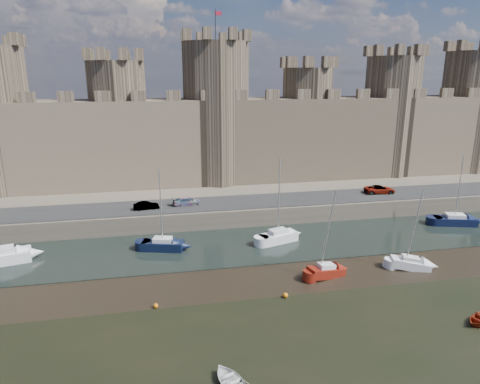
{
  "coord_description": "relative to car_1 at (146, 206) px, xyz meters",
  "views": [
    {
      "loc": [
        -8.34,
        -24.29,
        20.67
      ],
      "look_at": [
        0.85,
        22.0,
        7.49
      ],
      "focal_mm": 32.0,
      "sensor_mm": 36.0,
      "label": 1
    }
  ],
  "objects": [
    {
      "name": "car_3",
      "position": [
        35.61,
        1.24,
        0.09
      ],
      "size": [
        4.92,
        2.65,
        1.31
      ],
      "primitive_type": "imported",
      "rotation": [
        0.0,
        0.0,
        1.47
      ],
      "color": "gray",
      "rests_on": "quay"
    },
    {
      "name": "road",
      "position": [
        10.08,
        0.81,
        -0.52
      ],
      "size": [
        160.0,
        7.0,
        0.1
      ],
      "primitive_type": "cube",
      "color": "black",
      "rests_on": "quay"
    },
    {
      "name": "castle",
      "position": [
        9.44,
        14.81,
        8.6
      ],
      "size": [
        108.5,
        11.0,
        29.0
      ],
      "color": "#42382B",
      "rests_on": "quay"
    },
    {
      "name": "sailboat_2",
      "position": [
        16.25,
        -9.06,
        -2.23
      ],
      "size": [
        5.29,
        3.34,
        10.67
      ],
      "rotation": [
        0.0,
        0.0,
        0.31
      ],
      "color": "white",
      "rests_on": "ground"
    },
    {
      "name": "buoy_1",
      "position": [
        0.96,
        -21.99,
        -2.84
      ],
      "size": [
        0.46,
        0.46,
        0.46
      ],
      "primitive_type": "sphere",
      "color": "orange",
      "rests_on": "ground"
    },
    {
      "name": "quay",
      "position": [
        10.08,
        26.81,
        -1.82
      ],
      "size": [
        160.0,
        60.0,
        2.5
      ],
      "primitive_type": "cube",
      "color": "#4C443A",
      "rests_on": "ground"
    },
    {
      "name": "ground",
      "position": [
        10.08,
        -33.19,
        -3.07
      ],
      "size": [
        160.0,
        160.0,
        0.0
      ],
      "primitive_type": "plane",
      "color": "black",
      "rests_on": "ground"
    },
    {
      "name": "buoy_3",
      "position": [
        13.09,
        -22.49,
        -2.82
      ],
      "size": [
        0.49,
        0.49,
        0.49
      ],
      "primitive_type": "sphere",
      "color": "orange",
      "rests_on": "ground"
    },
    {
      "name": "sailboat_0",
      "position": [
        -15.96,
        -9.05,
        -2.2
      ],
      "size": [
        6.54,
        3.73,
        11.51
      ],
      "rotation": [
        0.0,
        0.0,
        0.23
      ],
      "color": "white",
      "rests_on": "ground"
    },
    {
      "name": "car_1",
      "position": [
        0.0,
        0.0,
        0.0
      ],
      "size": [
        3.57,
        1.58,
        1.14
      ],
      "primitive_type": "imported",
      "rotation": [
        0.0,
        0.0,
        1.68
      ],
      "color": "gray",
      "rests_on": "quay"
    },
    {
      "name": "sailboat_5",
      "position": [
        28.34,
        -19.09,
        -2.41
      ],
      "size": [
        4.42,
        2.81,
        8.91
      ],
      "rotation": [
        0.0,
        0.0,
        -0.32
      ],
      "color": "white",
      "rests_on": "ground"
    },
    {
      "name": "sailboat_1",
      "position": [
        1.93,
        -8.78,
        -2.28
      ],
      "size": [
        5.26,
        3.16,
        9.88
      ],
      "rotation": [
        0.0,
        0.0,
        -0.27
      ],
      "color": "black",
      "rests_on": "ground"
    },
    {
      "name": "water_channel",
      "position": [
        10.08,
        -9.19,
        -3.03
      ],
      "size": [
        160.0,
        12.0,
        0.08
      ],
      "primitive_type": "cube",
      "color": "black",
      "rests_on": "ground"
    },
    {
      "name": "sailboat_4",
      "position": [
        18.53,
        -19.13,
        -2.36
      ],
      "size": [
        4.27,
        2.45,
        9.4
      ],
      "rotation": [
        0.0,
        0.0,
        0.23
      ],
      "color": "maroon",
      "rests_on": "ground"
    },
    {
      "name": "dinghy_2",
      "position": [
        5.92,
        -33.19,
        -2.73
      ],
      "size": [
        3.38,
        3.89,
        0.67
      ],
      "primitive_type": "imported",
      "rotation": [
        1.57,
        0.0,
        3.53
      ],
      "color": "silver",
      "rests_on": "ground"
    },
    {
      "name": "sailboat_3",
      "position": [
        42.37,
        -7.71,
        -2.3
      ],
      "size": [
        5.99,
        3.62,
        9.84
      ],
      "rotation": [
        0.0,
        0.0,
        -0.27
      ],
      "color": "black",
      "rests_on": "ground"
    },
    {
      "name": "car_2",
      "position": [
        5.6,
        0.93,
        0.01
      ],
      "size": [
        4.19,
        2.16,
        1.16
      ],
      "primitive_type": "imported",
      "rotation": [
        0.0,
        0.0,
        1.71
      ],
      "color": "gray",
      "rests_on": "quay"
    }
  ]
}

